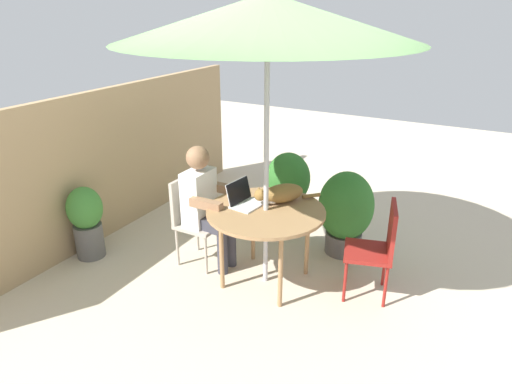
% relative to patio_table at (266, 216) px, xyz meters
% --- Properties ---
extents(ground_plane, '(14.00, 14.00, 0.00)m').
position_rel_patio_table_xyz_m(ground_plane, '(0.00, 0.00, -0.68)').
color(ground_plane, beige).
extents(fence_back, '(4.73, 0.08, 1.61)m').
position_rel_patio_table_xyz_m(fence_back, '(0.00, 2.01, 0.13)').
color(fence_back, tan).
rests_on(fence_back, ground).
extents(patio_table, '(1.06, 1.06, 0.74)m').
position_rel_patio_table_xyz_m(patio_table, '(0.00, 0.00, 0.00)').
color(patio_table, '#9E754C').
rests_on(patio_table, ground).
extents(patio_umbrella, '(2.38, 2.38, 2.51)m').
position_rel_patio_table_xyz_m(patio_umbrella, '(0.00, 0.00, 1.65)').
color(patio_umbrella, '#B7B7BC').
rests_on(patio_umbrella, ground).
extents(chair_occupied, '(0.40, 0.40, 0.88)m').
position_rel_patio_table_xyz_m(chair_occupied, '(0.00, 0.81, -0.16)').
color(chair_occupied, '#B2A899').
rests_on(chair_occupied, ground).
extents(chair_empty, '(0.49, 0.49, 0.88)m').
position_rel_patio_table_xyz_m(chair_empty, '(0.27, -0.96, -0.16)').
color(chair_empty, maroon).
rests_on(chair_empty, ground).
extents(person_seated, '(0.48, 0.48, 1.22)m').
position_rel_patio_table_xyz_m(person_seated, '(-0.00, 0.65, 0.01)').
color(person_seated, white).
rests_on(person_seated, ground).
extents(laptop, '(0.33, 0.29, 0.21)m').
position_rel_patio_table_xyz_m(laptop, '(0.01, 0.24, 0.12)').
color(laptop, silver).
rests_on(laptop, patio_table).
extents(cat, '(0.51, 0.47, 0.17)m').
position_rel_patio_table_xyz_m(cat, '(0.21, -0.04, 0.14)').
color(cat, olive).
rests_on(cat, patio_table).
extents(potted_plant_near_fence, '(0.50, 0.50, 0.88)m').
position_rel_patio_table_xyz_m(potted_plant_near_fence, '(1.18, 0.32, -0.19)').
color(potted_plant_near_fence, '#33383D').
rests_on(potted_plant_near_fence, ground).
extents(potted_plant_by_chair, '(0.35, 0.35, 0.76)m').
position_rel_patio_table_xyz_m(potted_plant_by_chair, '(-0.45, 1.80, -0.26)').
color(potted_plant_by_chair, '#595654').
rests_on(potted_plant_by_chair, ground).
extents(potted_plant_corner, '(0.56, 0.56, 0.89)m').
position_rel_patio_table_xyz_m(potted_plant_corner, '(0.87, -0.47, -0.20)').
color(potted_plant_corner, '#595654').
rests_on(potted_plant_corner, ground).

